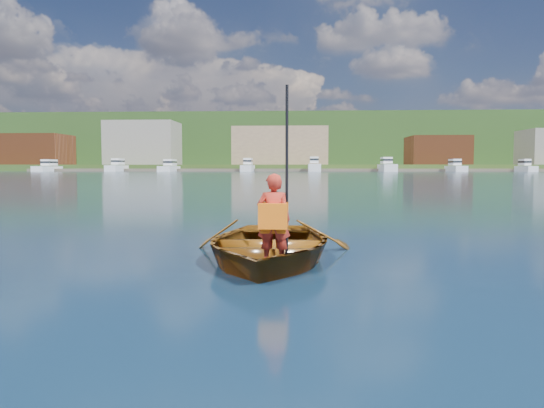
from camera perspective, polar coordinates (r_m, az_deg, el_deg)
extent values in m
plane|color=#0C1A40|center=(7.31, -6.69, -6.08)|extent=(600.00, 600.00, 0.00)
imported|color=brown|center=(7.27, -0.49, -4.43)|extent=(2.57, 3.53, 0.72)
imported|color=red|center=(6.31, 0.17, -1.69)|extent=(0.41, 0.27, 1.10)
cube|color=orange|center=(6.19, 0.09, -1.34)|extent=(0.34, 0.11, 0.30)
cube|color=orange|center=(6.43, 0.25, -1.14)|extent=(0.34, 0.09, 0.30)
cube|color=orange|center=(6.33, 0.17, -2.86)|extent=(0.31, 0.23, 0.05)
cylinder|color=black|center=(6.42, 1.61, 3.14)|extent=(0.04, 0.04, 2.16)
cube|color=#2E4D1D|center=(197.10, 2.64, 3.92)|extent=(400.00, 80.00, 2.00)
cube|color=#375124|center=(247.29, 2.72, 6.25)|extent=(400.00, 100.00, 22.00)
cube|color=brown|center=(155.10, 3.20, 3.67)|extent=(160.04, 9.58, 0.80)
cube|color=maroon|center=(194.86, -25.04, 5.31)|extent=(28.00, 16.00, 10.00)
cube|color=gray|center=(179.72, -13.66, 6.35)|extent=(22.00, 16.00, 14.00)
cube|color=tan|center=(172.34, 0.92, 6.24)|extent=(30.00, 16.00, 12.00)
cube|color=maroon|center=(177.65, 17.33, 5.50)|extent=(18.00, 16.00, 9.00)
cube|color=white|center=(166.92, -23.01, 3.47)|extent=(3.51, 12.54, 1.67)
cube|color=white|center=(168.05, -22.84, 4.13)|extent=(2.46, 5.64, 1.80)
cube|color=black|center=(168.06, -22.84, 4.16)|extent=(2.53, 5.89, 0.50)
cube|color=white|center=(159.04, -16.35, 3.66)|extent=(3.22, 11.51, 1.95)
cube|color=white|center=(160.13, -16.23, 4.41)|extent=(2.26, 5.18, 1.80)
cube|color=black|center=(160.13, -16.23, 4.44)|extent=(2.32, 5.41, 0.50)
cube|color=white|center=(154.67, -11.01, 3.71)|extent=(3.62, 12.94, 1.70)
cube|color=white|center=(155.93, -10.90, 4.42)|extent=(2.54, 5.82, 1.80)
cube|color=black|center=(155.93, -10.90, 4.45)|extent=(2.61, 6.08, 0.50)
cube|color=white|center=(150.82, -2.63, 3.82)|extent=(3.16, 11.29, 2.00)
cube|color=white|center=(151.95, -2.59, 4.61)|extent=(2.21, 5.08, 1.80)
cube|color=black|center=(151.95, -2.59, 4.65)|extent=(2.28, 5.31, 0.50)
cube|color=white|center=(150.15, 4.56, 3.87)|extent=(3.37, 12.04, 2.40)
cube|color=white|center=(151.37, 4.55, 4.75)|extent=(2.36, 5.42, 1.80)
cube|color=black|center=(151.37, 4.55, 4.79)|extent=(2.43, 5.66, 0.50)
cube|color=white|center=(152.07, 12.27, 3.77)|extent=(3.64, 13.02, 2.26)
cube|color=white|center=(153.37, 12.20, 4.61)|extent=(2.55, 5.86, 1.80)
cube|color=black|center=(153.37, 12.20, 4.65)|extent=(2.62, 6.12, 0.50)
cube|color=white|center=(156.25, 19.16, 3.56)|extent=(3.24, 11.56, 1.73)
cube|color=white|center=(157.37, 19.06, 4.27)|extent=(2.27, 5.20, 1.80)
cube|color=black|center=(157.37, 19.06, 4.31)|extent=(2.33, 5.44, 0.50)
cube|color=white|center=(162.59, 25.64, 3.40)|extent=(2.67, 9.54, 1.69)
cube|color=white|center=(163.47, 25.53, 4.07)|extent=(1.87, 4.30, 1.80)
cube|color=black|center=(163.48, 25.53, 4.11)|extent=(1.92, 4.49, 0.50)
cylinder|color=#382314|center=(313.53, -22.67, 7.28)|extent=(0.80, 0.80, 3.64)
sphere|color=#225818|center=(313.87, -22.69, 8.16)|extent=(6.79, 6.79, 6.79)
cylinder|color=#382314|center=(255.71, -17.46, 6.21)|extent=(0.80, 0.80, 2.90)
sphere|color=#225818|center=(255.90, -17.47, 7.07)|extent=(5.42, 5.42, 5.42)
cylinder|color=#382314|center=(276.77, -21.47, 6.44)|extent=(0.80, 0.80, 2.90)
sphere|color=#225818|center=(276.98, -21.49, 7.24)|extent=(5.41, 5.41, 5.41)
cylinder|color=#382314|center=(257.75, 1.19, 7.17)|extent=(0.80, 0.80, 2.98)
sphere|color=#225818|center=(258.00, 1.20, 8.05)|extent=(5.55, 5.55, 5.55)
cylinder|color=#382314|center=(295.88, 19.89, 7.52)|extent=(0.80, 0.80, 3.10)
sphere|color=#225818|center=(296.18, 19.91, 8.32)|extent=(5.78, 5.78, 5.78)
cylinder|color=#382314|center=(279.26, 15.93, 7.35)|extent=(0.80, 0.80, 2.79)
sphere|color=#225818|center=(279.51, 15.95, 8.11)|extent=(5.21, 5.21, 5.21)
cylinder|color=#382314|center=(259.08, 1.03, 7.18)|extent=(0.80, 0.80, 2.77)
sphere|color=#225818|center=(259.31, 1.04, 8.00)|extent=(5.17, 5.17, 5.17)
cylinder|color=#382314|center=(222.73, 15.94, 5.56)|extent=(0.80, 0.80, 3.92)
sphere|color=#225818|center=(222.94, 15.96, 6.91)|extent=(7.32, 7.32, 7.32)
cylinder|color=#382314|center=(263.90, -13.99, 6.79)|extent=(0.80, 0.80, 3.30)
sphere|color=#225818|center=(264.16, -14.00, 7.75)|extent=(6.16, 6.16, 6.16)
cylinder|color=#382314|center=(287.90, 18.10, 7.45)|extent=(0.80, 0.80, 3.00)
sphere|color=#225818|center=(288.18, 18.12, 8.24)|extent=(5.61, 5.61, 5.61)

